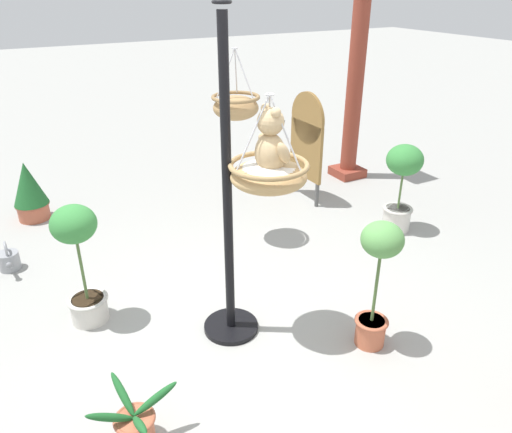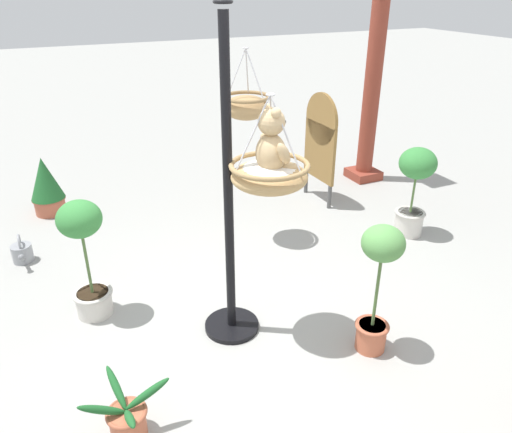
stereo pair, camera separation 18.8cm
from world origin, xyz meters
TOP-DOWN VIEW (x-y plane):
  - ground_plane at (0.00, 0.00)m, footprint 40.00×40.00m
  - display_pole_central at (-0.20, -0.06)m, footprint 0.44×0.44m
  - hanging_basket_with_teddy at (-0.05, 0.19)m, footprint 0.56×0.56m
  - teddy_bear at (-0.05, 0.21)m, footprint 0.33×0.29m
  - hanging_basket_left_high at (-1.56, 0.69)m, footprint 0.47×0.47m
  - greenhouse_pillar_left at (-2.47, 2.91)m, footprint 0.42×0.42m
  - potted_plant_fern_front at (-0.87, 2.35)m, footprint 0.39×0.39m
  - potted_plant_flowering_red at (0.50, -1.04)m, footprint 0.58×0.57m
  - potted_plant_tall_leafy at (-3.13, -1.23)m, footprint 0.39×0.39m
  - potted_plant_bushy_green at (-0.86, -1.04)m, footprint 0.35×0.35m
  - potted_plant_small_succulent at (0.48, 0.82)m, footprint 0.31×0.31m
  - display_sign_board at (-2.09, 1.91)m, footprint 0.63×0.06m
  - watering_can at (-2.04, -1.57)m, footprint 0.35×0.20m

SIDE VIEW (x-z plane):
  - ground_plane at x=0.00m, z-range 0.00..0.00m
  - watering_can at x=-2.04m, z-range -0.05..0.25m
  - potted_plant_flowering_red at x=0.50m, z-range -0.04..0.35m
  - potted_plant_tall_leafy at x=-3.13m, z-range 0.00..0.71m
  - potted_plant_fern_front at x=-0.87m, z-range 0.09..1.09m
  - potted_plant_bushy_green at x=-0.86m, z-range 0.07..1.12m
  - potted_plant_small_succulent at x=0.48m, z-range 0.10..1.15m
  - display_pole_central at x=-0.20m, z-range -0.46..2.00m
  - display_sign_board at x=-2.09m, z-range 0.13..1.50m
  - hanging_basket_with_teddy at x=-0.05m, z-range 1.02..1.69m
  - greenhouse_pillar_left at x=-2.47m, z-range -0.05..2.80m
  - hanging_basket_left_high at x=-1.56m, z-range 1.12..1.79m
  - teddy_bear at x=-0.05m, z-range 1.32..1.80m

